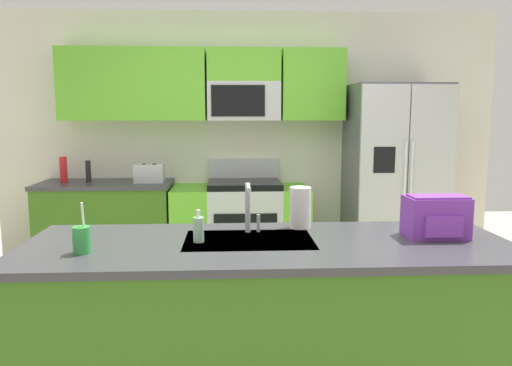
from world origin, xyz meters
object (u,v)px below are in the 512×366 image
at_px(pepper_mill, 88,171).
at_px(bottle_red, 64,170).
at_px(soap_dispenser, 199,229).
at_px(paper_towel_roll, 300,207).
at_px(refrigerator, 394,178).
at_px(toaster, 149,173).
at_px(backpack, 436,216).
at_px(sink_faucet, 249,204).
at_px(range_oven, 241,226).
at_px(drink_cup_green, 82,240).

relative_size(pepper_mill, bottle_red, 0.85).
height_order(pepper_mill, soap_dispenser, pepper_mill).
bearing_deg(paper_towel_roll, refrigerator, 57.90).
distance_m(toaster, backpack, 2.93).
height_order(refrigerator, sink_faucet, refrigerator).
bearing_deg(pepper_mill, sink_faucet, -55.07).
height_order(toaster, pepper_mill, pepper_mill).
xyz_separation_m(pepper_mill, sink_faucet, (1.49, -2.14, 0.06)).
height_order(toaster, sink_faucet, sink_faucet).
height_order(range_oven, bottle_red, bottle_red).
bearing_deg(pepper_mill, refrigerator, -1.32).
bearing_deg(refrigerator, bottle_red, 178.70).
bearing_deg(toaster, refrigerator, -0.46).
distance_m(pepper_mill, backpack, 3.38).
height_order(bottle_red, drink_cup_green, bottle_red).
height_order(bottle_red, soap_dispenser, bottle_red).
bearing_deg(range_oven, paper_towel_roll, -81.37).
distance_m(range_oven, paper_towel_roll, 2.13).
bearing_deg(toaster, pepper_mill, 175.23).
xyz_separation_m(range_oven, paper_towel_roll, (0.31, -2.02, 0.58)).
distance_m(toaster, drink_cup_green, 2.44).
xyz_separation_m(sink_faucet, drink_cup_green, (-0.81, -0.35, -0.10)).
bearing_deg(toaster, paper_towel_roll, -58.67).
relative_size(bottle_red, paper_towel_roll, 1.05).
height_order(pepper_mill, bottle_red, bottle_red).
bearing_deg(pepper_mill, range_oven, 0.10).
xyz_separation_m(refrigerator, sink_faucet, (-1.53, -2.07, 0.14)).
bearing_deg(toaster, backpack, -49.55).
bearing_deg(bottle_red, drink_cup_green, -69.78).
bearing_deg(pepper_mill, drink_cup_green, -74.71).
relative_size(paper_towel_roll, backpack, 0.75).
xyz_separation_m(pepper_mill, paper_towel_roll, (1.80, -2.02, 0.01)).
height_order(refrigerator, toaster, refrigerator).
relative_size(toaster, sink_faucet, 0.99).
distance_m(refrigerator, soap_dispenser, 2.88).
bearing_deg(sink_faucet, pepper_mill, 124.93).
bearing_deg(drink_cup_green, refrigerator, 45.98).
relative_size(bottle_red, drink_cup_green, 1.01).
bearing_deg(sink_faucet, soap_dispenser, -147.09).
xyz_separation_m(paper_towel_roll, backpack, (0.70, -0.26, -0.00)).
bearing_deg(drink_cup_green, backpack, 6.73).
xyz_separation_m(range_oven, refrigerator, (1.53, -0.07, 0.48)).
relative_size(range_oven, refrigerator, 0.74).
height_order(soap_dispenser, paper_towel_roll, paper_towel_roll).
height_order(range_oven, refrigerator, refrigerator).
height_order(refrigerator, paper_towel_roll, refrigerator).
height_order(toaster, bottle_red, bottle_red).
relative_size(range_oven, pepper_mill, 6.38).
xyz_separation_m(toaster, sink_faucet, (0.90, -2.09, 0.08)).
bearing_deg(sink_faucet, range_oven, 90.08).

